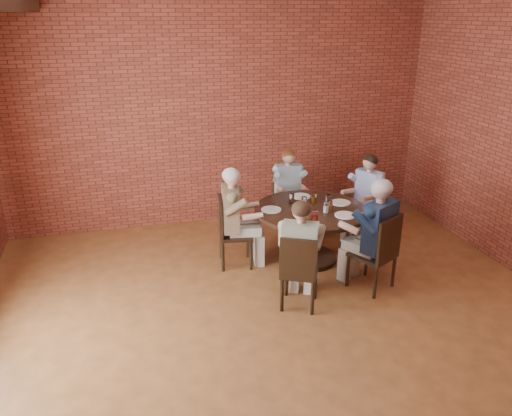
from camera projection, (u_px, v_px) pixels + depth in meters
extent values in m
plane|color=#9B5A30|center=(295.00, 347.00, 5.01)|extent=(7.00, 7.00, 0.00)
plane|color=#953D2B|center=(222.00, 114.00, 7.53)|extent=(7.00, 0.00, 7.00)
cylinder|color=black|center=(309.00, 258.00, 6.77)|extent=(0.73, 0.73, 0.06)
cylinder|color=black|center=(310.00, 236.00, 6.65)|extent=(0.21, 0.21, 0.64)
cylinder|color=black|center=(311.00, 210.00, 6.52)|extent=(1.47, 1.47, 0.05)
cube|color=black|center=(364.00, 211.00, 7.27)|extent=(0.52, 0.52, 0.04)
cube|color=black|center=(374.00, 193.00, 7.28)|extent=(0.19, 0.38, 0.45)
cylinder|color=black|center=(347.00, 225.00, 7.38)|extent=(0.04, 0.04, 0.41)
cylinder|color=black|center=(365.00, 232.00, 7.13)|extent=(0.04, 0.04, 0.41)
cylinder|color=black|center=(362.00, 219.00, 7.57)|extent=(0.04, 0.04, 0.41)
cylinder|color=black|center=(380.00, 226.00, 7.33)|extent=(0.04, 0.04, 0.41)
cube|color=black|center=(288.00, 203.00, 7.57)|extent=(0.40, 0.40, 0.04)
cube|color=black|center=(285.00, 185.00, 7.64)|extent=(0.39, 0.06, 0.44)
cylinder|color=black|center=(280.00, 222.00, 7.47)|extent=(0.04, 0.04, 0.41)
cylinder|color=black|center=(301.00, 220.00, 7.54)|extent=(0.04, 0.04, 0.41)
cylinder|color=black|center=(275.00, 214.00, 7.77)|extent=(0.04, 0.04, 0.41)
cylinder|color=black|center=(295.00, 212.00, 7.83)|extent=(0.04, 0.04, 0.41)
cube|color=black|center=(236.00, 234.00, 6.51)|extent=(0.48, 0.48, 0.04)
cube|color=black|center=(220.00, 217.00, 6.40)|extent=(0.10, 0.43, 0.49)
cylinder|color=black|center=(251.00, 255.00, 6.45)|extent=(0.04, 0.04, 0.41)
cylinder|color=black|center=(248.00, 243.00, 6.78)|extent=(0.04, 0.04, 0.41)
cylinder|color=black|center=(223.00, 257.00, 6.41)|extent=(0.04, 0.04, 0.41)
cylinder|color=black|center=(221.00, 245.00, 6.74)|extent=(0.04, 0.04, 0.41)
cube|color=black|center=(299.00, 271.00, 5.58)|extent=(0.54, 0.54, 0.04)
cube|color=black|center=(298.00, 259.00, 5.33)|extent=(0.38, 0.22, 0.46)
cylinder|color=black|center=(315.00, 283.00, 5.79)|extent=(0.04, 0.04, 0.41)
cylinder|color=black|center=(286.00, 280.00, 5.85)|extent=(0.04, 0.04, 0.41)
cylinder|color=black|center=(312.00, 298.00, 5.48)|extent=(0.04, 0.04, 0.41)
cylinder|color=black|center=(282.00, 295.00, 5.54)|extent=(0.04, 0.04, 0.41)
cube|color=black|center=(372.00, 255.00, 5.97)|extent=(0.61, 0.61, 0.04)
cube|color=black|center=(389.00, 239.00, 5.73)|extent=(0.41, 0.25, 0.51)
cylinder|color=black|center=(366.00, 261.00, 6.31)|extent=(0.04, 0.04, 0.41)
cylinder|color=black|center=(348.00, 271.00, 6.06)|extent=(0.04, 0.04, 0.41)
cylinder|color=black|center=(393.00, 271.00, 6.05)|extent=(0.04, 0.04, 0.41)
cylinder|color=black|center=(375.00, 283.00, 5.79)|extent=(0.04, 0.04, 0.41)
cylinder|color=white|center=(341.00, 203.00, 6.68)|extent=(0.26, 0.26, 0.01)
cylinder|color=white|center=(301.00, 196.00, 6.91)|extent=(0.26, 0.26, 0.01)
cylinder|color=white|center=(271.00, 210.00, 6.44)|extent=(0.26, 0.26, 0.01)
cylinder|color=white|center=(345.00, 215.00, 6.27)|extent=(0.26, 0.26, 0.01)
cylinder|color=white|center=(328.00, 200.00, 6.60)|extent=(0.07, 0.07, 0.14)
cylinder|color=white|center=(314.00, 198.00, 6.65)|extent=(0.07, 0.07, 0.14)
cylinder|color=white|center=(292.00, 199.00, 6.64)|extent=(0.07, 0.07, 0.14)
cylinder|color=white|center=(304.00, 202.00, 6.53)|extent=(0.07, 0.07, 0.14)
cylinder|color=white|center=(298.00, 208.00, 6.32)|extent=(0.07, 0.07, 0.14)
cylinder|color=white|center=(315.00, 216.00, 6.08)|extent=(0.07, 0.07, 0.14)
cylinder|color=white|center=(326.00, 207.00, 6.35)|extent=(0.07, 0.07, 0.14)
cylinder|color=white|center=(330.00, 206.00, 6.38)|extent=(0.07, 0.07, 0.14)
cube|color=black|center=(346.00, 213.00, 6.33)|extent=(0.12, 0.16, 0.01)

